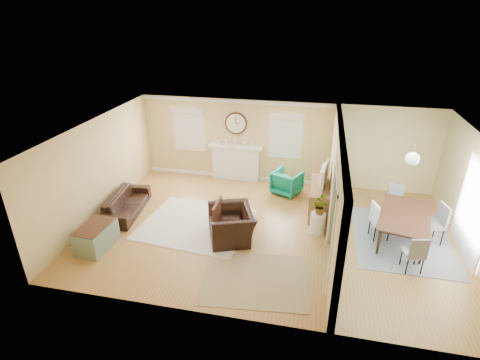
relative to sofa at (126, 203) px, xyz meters
name	(u,v)px	position (x,y,z in m)	size (l,w,h in m)	color
floor	(269,231)	(3.91, -0.11, -0.28)	(9.00, 9.00, 0.00)	#9B6836
wall_back	(284,143)	(3.91, 2.89, 1.02)	(9.00, 0.02, 2.60)	tan
wall_front	(245,261)	(3.91, -3.11, 1.02)	(9.00, 0.02, 2.60)	tan
wall_left	(99,169)	(-0.59, -0.11, 1.02)	(0.02, 6.00, 2.60)	tan
wall_right	(479,204)	(8.41, -0.11, 1.02)	(0.02, 6.00, 2.60)	tan
ceiling	(272,132)	(3.91, -0.11, 2.32)	(9.00, 6.00, 0.02)	white
partition	(336,183)	(5.42, 0.17, 1.08)	(0.17, 6.00, 2.60)	tan
fireplace	(236,162)	(2.41, 2.77, 0.32)	(1.70, 0.30, 1.17)	white
wall_clock	(236,123)	(2.41, 2.86, 1.57)	(0.70, 0.07, 0.70)	#492C1E
window_left	(189,126)	(0.86, 2.84, 1.38)	(1.05, 0.13, 1.42)	white
window_right	(286,133)	(3.96, 2.84, 1.38)	(1.05, 0.13, 1.42)	white
french_doors	(474,211)	(8.37, -0.11, 0.82)	(0.06, 1.70, 2.20)	white
pendant	(412,159)	(6.91, -0.11, 1.92)	(0.30, 0.30, 0.55)	gold
rug_cream	(196,224)	(2.02, -0.20, -0.27)	(2.68, 2.32, 0.01)	beige
rug_jute	(255,279)	(3.91, -1.99, -0.27)	(2.15, 1.76, 0.01)	tan
rug_grey	(402,239)	(7.13, 0.20, -0.27)	(2.23, 2.79, 0.01)	gray
sofa	(126,203)	(0.00, 0.00, 0.00)	(1.92, 0.75, 0.56)	black
eames_chair	(232,224)	(3.08, -0.60, 0.11)	(1.19, 1.04, 0.77)	black
green_chair	(287,182)	(4.14, 2.10, 0.08)	(0.76, 0.78, 0.71)	#0C6B58
trunk	(96,237)	(0.09, -1.64, 0.01)	(0.65, 1.03, 0.58)	slate
credenza	(319,199)	(5.10, 1.15, 0.12)	(0.51, 1.50, 0.80)	olive
tv	(321,175)	(5.09, 1.15, 0.83)	(1.06, 0.14, 0.61)	black
garden_stool	(318,223)	(5.10, 0.08, -0.01)	(0.37, 0.37, 0.54)	white
potted_plant	(319,206)	(5.10, 0.08, 0.48)	(0.39, 0.33, 0.43)	#337F33
dining_table	(404,227)	(7.13, 0.20, 0.06)	(1.95, 1.09, 0.68)	#492C1E
dining_chair_n	(395,198)	(7.08, 1.40, 0.22)	(0.42, 0.42, 0.86)	gray
dining_chair_s	(414,250)	(7.10, -0.98, 0.23)	(0.46, 0.46, 0.88)	gray
dining_chair_w	(381,218)	(6.56, 0.16, 0.27)	(0.51, 0.51, 0.94)	white
dining_chair_e	(434,221)	(7.75, 0.23, 0.31)	(0.54, 0.54, 1.00)	gray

